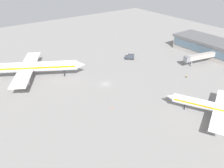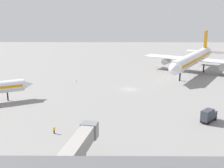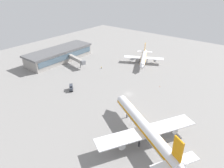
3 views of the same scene
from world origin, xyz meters
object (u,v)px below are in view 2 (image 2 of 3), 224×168
(ground_crew_worker, at_px, (54,130))
(safety_cone_near_gate, at_px, (76,81))
(airplane_taxiing, at_px, (193,59))
(catering_truck, at_px, (208,115))

(ground_crew_worker, height_order, safety_cone_near_gate, ground_crew_worker)
(ground_crew_worker, xyz_separation_m, safety_cone_near_gate, (-0.90, 49.20, -0.55))
(airplane_taxiing, distance_m, ground_crew_worker, 81.77)
(safety_cone_near_gate, bearing_deg, ground_crew_worker, -88.95)
(ground_crew_worker, relative_size, safety_cone_near_gate, 2.78)
(catering_truck, xyz_separation_m, safety_cone_near_gate, (-38.45, 41.54, -1.40))
(ground_crew_worker, bearing_deg, airplane_taxiing, 151.06)
(airplane_taxiing, relative_size, ground_crew_worker, 30.50)
(airplane_taxiing, height_order, ground_crew_worker, airplane_taxiing)
(safety_cone_near_gate, bearing_deg, catering_truck, -47.21)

